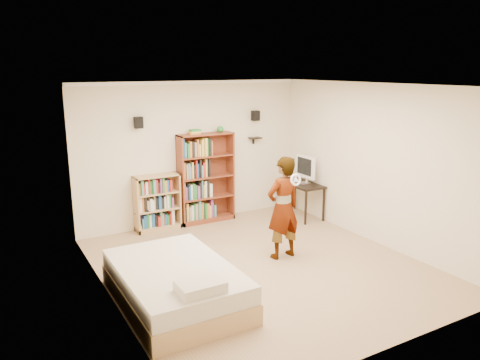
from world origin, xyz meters
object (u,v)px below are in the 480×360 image
object	(u,v)px
tall_bookshelf	(206,178)
person	(283,208)
low_bookshelf	(157,203)
daybed	(175,280)
computer_desk	(300,200)

from	to	relation	value
tall_bookshelf	person	size ratio (longest dim) A/B	1.06
low_bookshelf	daybed	distance (m)	2.86
computer_desk	tall_bookshelf	bearing A→B (deg)	159.46
tall_bookshelf	computer_desk	xyz separation A→B (m)	(1.77, -0.66, -0.52)
tall_bookshelf	computer_desk	size ratio (longest dim) A/B	1.69
daybed	low_bookshelf	bearing A→B (deg)	74.48
tall_bookshelf	daybed	bearing A→B (deg)	-122.71
computer_desk	person	xyz separation A→B (m)	(-1.50, -1.54, 0.47)
low_bookshelf	daybed	size ratio (longest dim) A/B	0.50
low_bookshelf	person	world-z (taller)	person
tall_bookshelf	low_bookshelf	bearing A→B (deg)	179.79
tall_bookshelf	computer_desk	distance (m)	1.96
low_bookshelf	person	xyz separation A→B (m)	(1.27, -2.21, 0.30)
tall_bookshelf	person	distance (m)	2.22
daybed	tall_bookshelf	bearing A→B (deg)	57.29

